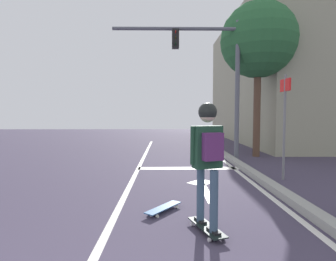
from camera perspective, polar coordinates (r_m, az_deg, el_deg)
name	(u,v)px	position (r m, az deg, el deg)	size (l,w,h in m)	color
lane_line_center	(131,184)	(6.47, -7.88, -11.06)	(0.12, 20.00, 0.01)	silver
lane_line_curbside	(253,183)	(6.75, 17.51, -10.59)	(0.12, 20.00, 0.01)	silver
stop_bar	(188,168)	(8.23, 4.33, -7.92)	(3.02, 0.40, 0.01)	silver
lane_arrow_stem	(207,193)	(5.78, 8.13, -12.82)	(0.16, 1.40, 0.01)	silver
lane_arrow_head	(201,182)	(6.59, 6.98, -10.79)	(0.56, 0.44, 0.01)	silver
curb_strip	(264,181)	(6.81, 19.55, -9.91)	(0.24, 24.00, 0.14)	#989791
skateboard	(207,227)	(3.97, 8.13, -19.54)	(0.46, 0.80, 0.08)	black
skater	(208,149)	(3.67, 8.39, -3.78)	(0.45, 0.62, 1.69)	#3B526A
spare_skateboard	(163,208)	(4.67, -0.97, -15.97)	(0.62, 0.73, 0.08)	#295388
traffic_signal_mast	(209,65)	(9.83, 8.65, 13.56)	(4.44, 0.34, 4.88)	#575A64
street_sign_post	(285,112)	(7.21, 23.37, 3.53)	(0.08, 0.44, 2.58)	slate
roadside_tree	(258,41)	(11.30, 18.47, 17.49)	(2.84, 2.84, 5.86)	brown
building_block	(307,79)	(19.33, 27.24, 9.62)	(9.41, 13.58, 7.70)	#9C9B80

